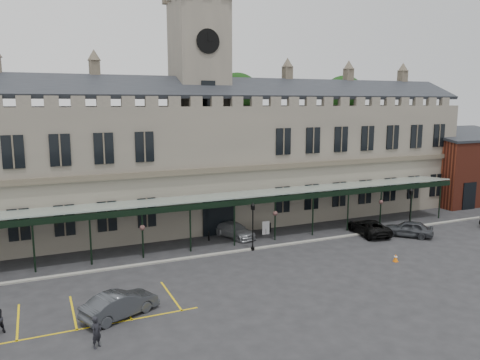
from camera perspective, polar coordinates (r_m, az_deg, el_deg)
name	(u,v)px	position (r m, az deg, el deg)	size (l,w,h in m)	color
ground	(273,273)	(35.16, 4.03, -11.19)	(140.00, 140.00, 0.00)	#232325
station_building	(201,161)	(47.90, -4.80, 2.34)	(60.00, 10.36, 17.30)	#6A6358
clock_tower	(200,95)	(47.61, -4.95, 10.31)	(5.60, 5.60, 24.80)	#6A6358
canopy	(233,218)	(40.88, -0.83, -4.67)	(50.00, 4.10, 4.30)	#8C9E93
brick_annex	(464,168)	(65.42, 25.62, 1.32)	(12.40, 8.36, 9.23)	maroon
kerb	(242,250)	(39.80, 0.29, -8.57)	(60.00, 0.40, 0.12)	gray
parking_markings	(74,316)	(30.23, -19.58, -15.31)	(16.00, 6.00, 0.01)	gold
tree_behind_mid	(237,99)	(58.91, -0.36, 9.90)	(6.00, 6.00, 16.00)	#332314
tree_behind_right	(343,99)	(66.92, 12.49, 9.63)	(6.00, 6.00, 16.00)	#332314
lamp_post_mid	(253,222)	(39.37, 1.57, -5.15)	(0.39, 0.39, 4.14)	black
lamp_post_right	(410,205)	(48.54, 20.07, -2.90)	(0.40, 0.40, 4.18)	black
traffic_cone	(396,258)	(39.20, 18.44, -8.99)	(0.39, 0.39, 0.62)	orange
sign_board	(266,228)	(44.54, 3.17, -5.86)	(0.74, 0.07, 1.27)	black
bollard_left	(209,236)	(42.68, -3.82, -6.85)	(0.15, 0.15, 0.82)	black
bollard_right	(270,227)	(45.49, 3.70, -5.77)	(0.16, 0.16, 0.88)	black
car_left_b	(120,304)	(29.07, -14.41, -14.45)	(1.60, 4.58, 1.51)	#34373C
car_taxi	(234,230)	(43.58, -0.70, -6.12)	(1.88, 4.63, 1.34)	#9A9DA1
car_van	(369,227)	(46.10, 15.40, -5.55)	(2.36, 5.11, 1.42)	black
car_right_a	(408,229)	(46.51, 19.82, -5.59)	(1.77, 4.41, 1.50)	#34373C
person_a	(97,332)	(26.06, -17.08, -17.32)	(0.61, 0.40, 1.66)	black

